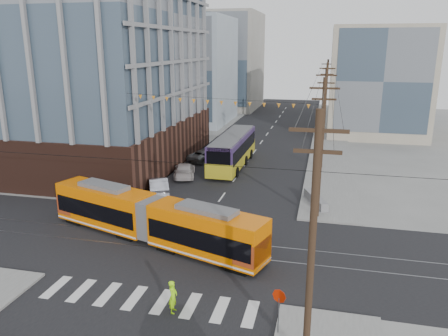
# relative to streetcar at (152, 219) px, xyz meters

# --- Properties ---
(ground) EXTENTS (160.00, 160.00, 0.00)m
(ground) POSITION_rel_streetcar_xyz_m (2.56, -4.01, -1.65)
(ground) COLOR slate
(office_building) EXTENTS (30.00, 25.00, 28.60)m
(office_building) POSITION_rel_streetcar_xyz_m (-19.44, 18.99, 12.65)
(office_building) COLOR #381E16
(office_building) RESTS_ON ground
(bg_bldg_nw_near) EXTENTS (18.00, 16.00, 18.00)m
(bg_bldg_nw_near) POSITION_rel_streetcar_xyz_m (-14.44, 47.99, 7.35)
(bg_bldg_nw_near) COLOR #8C99A5
(bg_bldg_nw_near) RESTS_ON ground
(bg_bldg_ne_near) EXTENTS (14.00, 14.00, 16.00)m
(bg_bldg_ne_near) POSITION_rel_streetcar_xyz_m (18.56, 43.99, 6.35)
(bg_bldg_ne_near) COLOR gray
(bg_bldg_ne_near) RESTS_ON ground
(bg_bldg_nw_far) EXTENTS (16.00, 18.00, 20.00)m
(bg_bldg_nw_far) POSITION_rel_streetcar_xyz_m (-11.44, 67.99, 8.35)
(bg_bldg_nw_far) COLOR gray
(bg_bldg_nw_far) RESTS_ON ground
(bg_bldg_ne_far) EXTENTS (16.00, 16.00, 14.00)m
(bg_bldg_ne_far) POSITION_rel_streetcar_xyz_m (20.56, 63.99, 5.35)
(bg_bldg_ne_far) COLOR #8C99A5
(bg_bldg_ne_far) RESTS_ON ground
(utility_pole_near) EXTENTS (0.30, 0.30, 11.00)m
(utility_pole_near) POSITION_rel_streetcar_xyz_m (11.06, -10.01, 3.85)
(utility_pole_near) COLOR black
(utility_pole_near) RESTS_ON ground
(utility_pole_far) EXTENTS (0.30, 0.30, 11.00)m
(utility_pole_far) POSITION_rel_streetcar_xyz_m (11.06, 51.99, 3.85)
(utility_pole_far) COLOR black
(utility_pole_far) RESTS_ON ground
(streetcar) EXTENTS (17.02, 7.68, 3.30)m
(streetcar) POSITION_rel_streetcar_xyz_m (0.00, 0.00, 0.00)
(streetcar) COLOR #DF6200
(streetcar) RESTS_ON ground
(city_bus) EXTENTS (2.94, 13.13, 3.72)m
(city_bus) POSITION_rel_streetcar_xyz_m (1.24, 20.75, 0.21)
(city_bus) COLOR #362450
(city_bus) RESTS_ON ground
(parked_car_silver) EXTENTS (3.53, 5.04, 1.58)m
(parked_car_silver) POSITION_rel_streetcar_xyz_m (-3.38, 9.61, -0.86)
(parked_car_silver) COLOR #ACAEBC
(parked_car_silver) RESTS_ON ground
(parked_car_white) EXTENTS (3.24, 5.36, 1.45)m
(parked_car_white) POSITION_rel_streetcar_xyz_m (-2.73, 15.32, -0.92)
(parked_car_white) COLOR #B7AEAC
(parked_car_white) RESTS_ON ground
(parked_car_grey) EXTENTS (3.90, 5.33, 1.35)m
(parked_car_grey) POSITION_rel_streetcar_xyz_m (-2.40, 22.10, -0.98)
(parked_car_grey) COLOR slate
(parked_car_grey) RESTS_ON ground
(pedestrian) EXTENTS (0.48, 0.68, 1.77)m
(pedestrian) POSITION_rel_streetcar_xyz_m (4.26, -7.74, -0.76)
(pedestrian) COLOR #A6FF0E
(pedestrian) RESTS_ON ground
(stop_sign) EXTENTS (0.89, 0.89, 2.26)m
(stop_sign) POSITION_rel_streetcar_xyz_m (9.70, -8.37, -0.52)
(stop_sign) COLOR red
(stop_sign) RESTS_ON ground
(jersey_barrier) EXTENTS (2.51, 4.37, 0.86)m
(jersey_barrier) POSITION_rel_streetcar_xyz_m (10.86, 9.85, -1.22)
(jersey_barrier) COLOR #5D5D5F
(jersey_barrier) RESTS_ON ground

